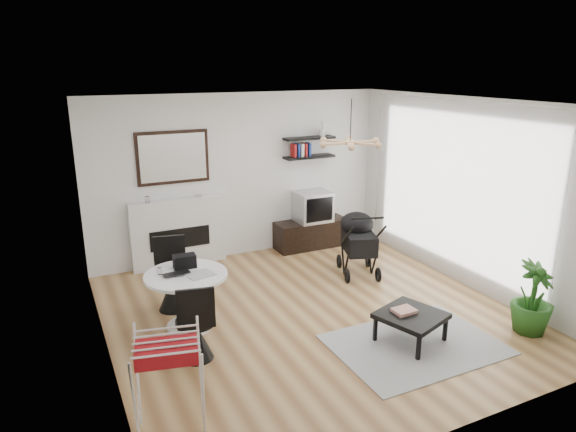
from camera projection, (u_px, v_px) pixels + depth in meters
name	position (u px, v px, depth m)	size (l,w,h in m)	color
floor	(311.00, 314.00, 6.68)	(5.00, 5.00, 0.00)	brown
ceiling	(314.00, 102.00, 5.91)	(5.00, 5.00, 0.00)	white
wall_back	(240.00, 176.00, 8.45)	(5.00, 5.00, 0.00)	white
wall_left	(98.00, 244.00, 5.25)	(5.00, 5.00, 0.00)	white
wall_right	(466.00, 193.00, 7.34)	(5.00, 5.00, 0.00)	white
sheer_curtain	(451.00, 191.00, 7.47)	(0.04, 3.60, 2.60)	white
fireplace	(178.00, 225.00, 8.12)	(1.50, 0.17, 2.16)	white
shelf_lower	(309.00, 157.00, 8.78)	(0.90, 0.25, 0.04)	black
shelf_upper	(309.00, 138.00, 8.69)	(0.90, 0.25, 0.04)	black
pendant_lamp	(350.00, 143.00, 6.62)	(0.90, 0.90, 0.10)	tan
tv_console	(311.00, 234.00, 9.07)	(1.29, 0.45, 0.49)	black
crt_tv	(312.00, 206.00, 8.93)	(0.60, 0.52, 0.52)	#BABABC
dining_table	(187.00, 293.00, 6.18)	(0.99, 0.99, 0.73)	white
laptop	(178.00, 275.00, 6.03)	(0.32, 0.21, 0.03)	black
black_bag	(185.00, 261.00, 6.28)	(0.27, 0.16, 0.16)	black
newspaper	(200.00, 274.00, 6.08)	(0.31, 0.26, 0.01)	beige
drinking_glass	(160.00, 271.00, 6.08)	(0.05, 0.05, 0.09)	white
chair_far	(172.00, 287.00, 6.75)	(0.48, 0.49, 0.96)	black
chair_near	(197.00, 335.00, 5.58)	(0.46, 0.47, 0.92)	black
drying_rack	(169.00, 382.00, 4.45)	(0.71, 0.68, 0.90)	white
stroller	(358.00, 245.00, 7.89)	(0.77, 0.96, 1.05)	black
rug	(415.00, 345.00, 5.94)	(1.89, 1.36, 0.01)	#A3A3A3
coffee_table	(411.00, 317.00, 5.93)	(0.85, 0.85, 0.35)	black
magazines	(404.00, 311.00, 5.95)	(0.26, 0.20, 0.04)	#D55035
potted_plant	(533.00, 298.00, 6.12)	(0.50, 0.50, 0.89)	#215418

